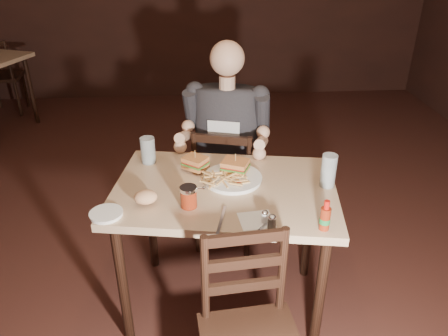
{
  "coord_description": "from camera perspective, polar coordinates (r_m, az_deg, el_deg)",
  "views": [
    {
      "loc": [
        0.15,
        -1.96,
        1.87
      ],
      "look_at": [
        0.28,
        -0.09,
        0.85
      ],
      "focal_mm": 35.0,
      "sensor_mm": 36.0,
      "label": 1
    }
  ],
  "objects": [
    {
      "name": "room_shell",
      "position": [
        2.02,
        -8.53,
        14.81
      ],
      "size": [
        7.0,
        7.0,
        7.0
      ],
      "color": "black",
      "rests_on": "ground"
    },
    {
      "name": "pepper_shaker",
      "position": [
        1.84,
        6.27,
        -7.06
      ],
      "size": [
        0.04,
        0.04,
        0.06
      ],
      "primitive_type": null,
      "rotation": [
        0.0,
        0.0,
        -0.16
      ],
      "color": "#38332D",
      "rests_on": "main_table"
    },
    {
      "name": "bread_roll",
      "position": [
        2.01,
        -10.2,
        -3.75
      ],
      "size": [
        0.12,
        0.1,
        0.06
      ],
      "primitive_type": "ellipsoid",
      "rotation": [
        0.0,
        0.0,
        -0.16
      ],
      "color": "tan",
      "rests_on": "side_plate"
    },
    {
      "name": "main_table",
      "position": [
        2.18,
        0.1,
        -4.63
      ],
      "size": [
        1.18,
        0.89,
        0.77
      ],
      "rotation": [
        0.0,
        0.0,
        -0.16
      ],
      "color": "tan",
      "rests_on": "ground"
    },
    {
      "name": "syrup_dispenser",
      "position": [
        1.97,
        -4.64,
        -3.78
      ],
      "size": [
        0.09,
        0.09,
        0.1
      ],
      "primitive_type": null,
      "rotation": [
        0.0,
        0.0,
        -0.16
      ],
      "color": "maroon",
      "rests_on": "main_table"
    },
    {
      "name": "hot_sauce",
      "position": [
        1.85,
        13.11,
        -6.01
      ],
      "size": [
        0.05,
        0.05,
        0.14
      ],
      "primitive_type": null,
      "rotation": [
        0.0,
        0.0,
        -0.16
      ],
      "color": "maroon",
      "rests_on": "main_table"
    },
    {
      "name": "bg_chair_far",
      "position": [
        5.64,
        -26.94,
        10.65
      ],
      "size": [
        0.42,
        0.46,
        0.86
      ],
      "primitive_type": null,
      "rotation": [
        0.0,
        0.0,
        3.21
      ],
      "color": "black",
      "rests_on": "ground"
    },
    {
      "name": "chair_far",
      "position": [
        2.81,
        0.39,
        -2.23
      ],
      "size": [
        0.5,
        0.53,
        0.86
      ],
      "primitive_type": null,
      "rotation": [
        0.0,
        0.0,
        2.88
      ],
      "color": "black",
      "rests_on": "ground"
    },
    {
      "name": "glass_right",
      "position": [
        2.16,
        13.49,
        -0.35
      ],
      "size": [
        0.08,
        0.08,
        0.17
      ],
      "primitive_type": "cylinder",
      "rotation": [
        0.0,
        0.0,
        -0.16
      ],
      "color": "silver",
      "rests_on": "main_table"
    },
    {
      "name": "fork",
      "position": [
        1.86,
        5.05,
        -7.7
      ],
      "size": [
        0.1,
        0.13,
        0.0
      ],
      "primitive_type": "cube",
      "rotation": [
        0.0,
        0.0,
        -0.65
      ],
      "color": "silver",
      "rests_on": "napkin"
    },
    {
      "name": "salt_shaker",
      "position": [
        1.88,
        5.35,
        -6.41
      ],
      "size": [
        0.03,
        0.03,
        0.06
      ],
      "primitive_type": null,
      "rotation": [
        0.0,
        0.0,
        -0.16
      ],
      "color": "white",
      "rests_on": "main_table"
    },
    {
      "name": "sandwich_left",
      "position": [
        2.25,
        -3.79,
        1.15
      ],
      "size": [
        0.15,
        0.14,
        0.1
      ],
      "primitive_type": null,
      "rotation": [
        0.0,
        0.0,
        -0.65
      ],
      "color": "#DD8C4B",
      "rests_on": "dinner_plate"
    },
    {
      "name": "knife",
      "position": [
        1.89,
        -0.35,
        -6.81
      ],
      "size": [
        0.06,
        0.21,
        0.01
      ],
      "primitive_type": "cube",
      "rotation": [
        0.0,
        0.0,
        -0.23
      ],
      "color": "silver",
      "rests_on": "napkin"
    },
    {
      "name": "napkin",
      "position": [
        1.9,
        4.24,
        -6.8
      ],
      "size": [
        0.16,
        0.15,
        0.0
      ],
      "primitive_type": "cube",
      "rotation": [
        0.0,
        0.0,
        0.11
      ],
      "color": "white",
      "rests_on": "main_table"
    },
    {
      "name": "ketchup_dollop",
      "position": [
        2.12,
        1.94,
        -1.98
      ],
      "size": [
        0.05,
        0.05,
        0.01
      ],
      "primitive_type": "ellipsoid",
      "rotation": [
        0.0,
        0.0,
        -0.16
      ],
      "color": "maroon",
      "rests_on": "dinner_plate"
    },
    {
      "name": "diner",
      "position": [
        2.56,
        0.24,
        6.24
      ],
      "size": [
        0.61,
        0.53,
        0.9
      ],
      "primitive_type": null,
      "rotation": [
        0.0,
        0.0,
        -0.26
      ],
      "color": "#28282C",
      "rests_on": "chair_far"
    },
    {
      "name": "fries_pile",
      "position": [
        2.14,
        0.08,
        -1.35
      ],
      "size": [
        0.28,
        0.22,
        0.04
      ],
      "primitive_type": null,
      "rotation": [
        0.0,
        0.0,
        -0.16
      ],
      "color": "#EEBA72",
      "rests_on": "dinner_plate"
    },
    {
      "name": "glass_left",
      "position": [
        2.36,
        -9.9,
        2.29
      ],
      "size": [
        0.09,
        0.09,
        0.14
      ],
      "primitive_type": "cylinder",
      "rotation": [
        0.0,
        0.0,
        -0.16
      ],
      "color": "silver",
      "rests_on": "main_table"
    },
    {
      "name": "side_plate",
      "position": [
        1.99,
        -15.13,
        -5.87
      ],
      "size": [
        0.16,
        0.16,
        0.01
      ],
      "primitive_type": "cylinder",
      "rotation": [
        0.0,
        0.0,
        -0.16
      ],
      "color": "white",
      "rests_on": "main_table"
    },
    {
      "name": "sandwich_right",
      "position": [
        2.21,
        1.49,
        0.79
      ],
      "size": [
        0.16,
        0.15,
        0.11
      ],
      "primitive_type": null,
      "rotation": [
        0.0,
        0.0,
        -0.41
      ],
      "color": "#DD8C4B",
      "rests_on": "dinner_plate"
    },
    {
      "name": "dinner_plate",
      "position": [
        2.18,
        1.12,
        -1.45
      ],
      "size": [
        0.33,
        0.33,
        0.02
      ],
      "primitive_type": "cylinder",
      "rotation": [
        0.0,
        0.0,
        -0.16
      ],
      "color": "white",
      "rests_on": "main_table"
    }
  ]
}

